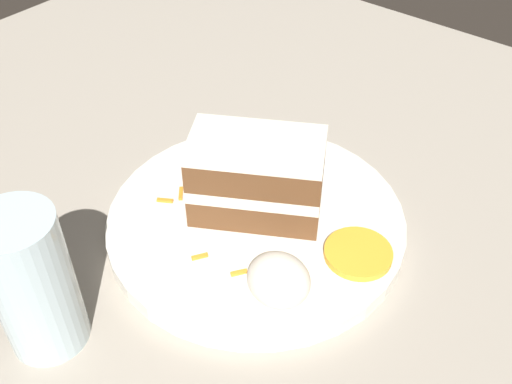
% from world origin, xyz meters
% --- Properties ---
extents(ground_plane, '(6.00, 6.00, 0.00)m').
position_xyz_m(ground_plane, '(0.00, 0.00, 0.00)').
color(ground_plane, black).
rests_on(ground_plane, ground).
extents(dining_table, '(1.31, 1.01, 0.04)m').
position_xyz_m(dining_table, '(0.00, 0.00, 0.02)').
color(dining_table, gray).
rests_on(dining_table, ground).
extents(plate, '(0.30, 0.30, 0.02)m').
position_xyz_m(plate, '(-0.03, -0.04, 0.05)').
color(plate, silver).
rests_on(plate, dining_table).
extents(cake_slice, '(0.15, 0.12, 0.09)m').
position_xyz_m(cake_slice, '(-0.03, -0.03, 0.10)').
color(cake_slice, brown).
rests_on(cake_slice, plate).
extents(cream_dollop, '(0.06, 0.05, 0.05)m').
position_xyz_m(cream_dollop, '(0.05, -0.11, 0.08)').
color(cream_dollop, silver).
rests_on(cream_dollop, plate).
extents(orange_garnish, '(0.06, 0.06, 0.01)m').
position_xyz_m(orange_garnish, '(0.08, -0.02, 0.06)').
color(orange_garnish, orange).
rests_on(orange_garnish, plate).
extents(carrot_shreds_scatter, '(0.14, 0.19, 0.00)m').
position_xyz_m(carrot_shreds_scatter, '(-0.07, -0.04, 0.06)').
color(carrot_shreds_scatter, orange).
rests_on(carrot_shreds_scatter, plate).
extents(drinking_glass, '(0.07, 0.07, 0.14)m').
position_xyz_m(drinking_glass, '(-0.08, -0.25, 0.10)').
color(drinking_glass, silver).
rests_on(drinking_glass, dining_table).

